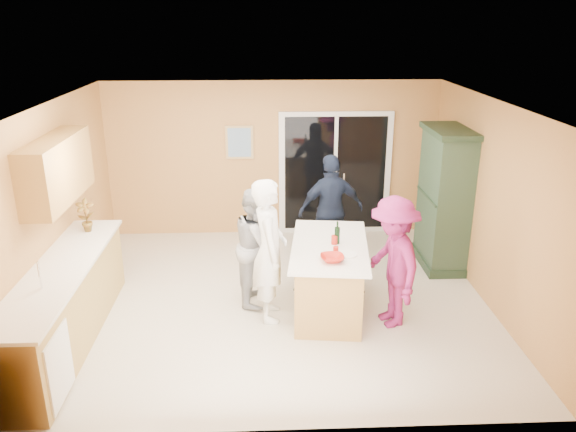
{
  "coord_description": "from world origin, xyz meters",
  "views": [
    {
      "loc": [
        -0.15,
        -6.67,
        3.59
      ],
      "look_at": [
        0.15,
        0.1,
        1.15
      ],
      "focal_mm": 35.0,
      "sensor_mm": 36.0,
      "label": 1
    }
  ],
  "objects_px": {
    "green_hutch": "(444,200)",
    "woman_navy": "(331,210)",
    "woman_grey": "(258,246)",
    "woman_magenta": "(393,262)",
    "kitchen_island": "(329,279)",
    "woman_white": "(269,250)"
  },
  "relations": [
    {
      "from": "woman_navy",
      "to": "woman_magenta",
      "type": "height_order",
      "value": "woman_navy"
    },
    {
      "from": "kitchen_island",
      "to": "green_hutch",
      "type": "distance_m",
      "value": 2.35
    },
    {
      "from": "woman_white",
      "to": "woman_grey",
      "type": "height_order",
      "value": "woman_white"
    },
    {
      "from": "woman_grey",
      "to": "woman_magenta",
      "type": "distance_m",
      "value": 1.74
    },
    {
      "from": "kitchen_island",
      "to": "woman_grey",
      "type": "height_order",
      "value": "woman_grey"
    },
    {
      "from": "green_hutch",
      "to": "woman_grey",
      "type": "xyz_separation_m",
      "value": [
        -2.74,
        -1.04,
        -0.24
      ]
    },
    {
      "from": "woman_white",
      "to": "woman_navy",
      "type": "distance_m",
      "value": 1.84
    },
    {
      "from": "kitchen_island",
      "to": "woman_magenta",
      "type": "xyz_separation_m",
      "value": [
        0.72,
        -0.36,
        0.39
      ]
    },
    {
      "from": "green_hutch",
      "to": "woman_grey",
      "type": "distance_m",
      "value": 2.94
    },
    {
      "from": "woman_magenta",
      "to": "woman_white",
      "type": "bearing_deg",
      "value": -110.12
    },
    {
      "from": "woman_white",
      "to": "woman_navy",
      "type": "height_order",
      "value": "woman_white"
    },
    {
      "from": "kitchen_island",
      "to": "woman_grey",
      "type": "xyz_separation_m",
      "value": [
        -0.9,
        0.3,
        0.35
      ]
    },
    {
      "from": "woman_grey",
      "to": "woman_navy",
      "type": "distance_m",
      "value": 1.57
    },
    {
      "from": "kitchen_island",
      "to": "woman_navy",
      "type": "xyz_separation_m",
      "value": [
        0.19,
        1.43,
        0.42
      ]
    },
    {
      "from": "green_hutch",
      "to": "woman_magenta",
      "type": "height_order",
      "value": "green_hutch"
    },
    {
      "from": "woman_magenta",
      "to": "woman_grey",
      "type": "bearing_deg",
      "value": -123.92
    },
    {
      "from": "kitchen_island",
      "to": "green_hutch",
      "type": "relative_size",
      "value": 0.87
    },
    {
      "from": "woman_grey",
      "to": "woman_navy",
      "type": "relative_size",
      "value": 0.92
    },
    {
      "from": "woman_magenta",
      "to": "woman_navy",
      "type": "bearing_deg",
      "value": -175.3
    },
    {
      "from": "green_hutch",
      "to": "woman_white",
      "type": "distance_m",
      "value": 2.98
    },
    {
      "from": "green_hutch",
      "to": "woman_navy",
      "type": "xyz_separation_m",
      "value": [
        -1.65,
        0.1,
        -0.17
      ]
    },
    {
      "from": "green_hutch",
      "to": "woman_magenta",
      "type": "distance_m",
      "value": 2.04
    }
  ]
}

